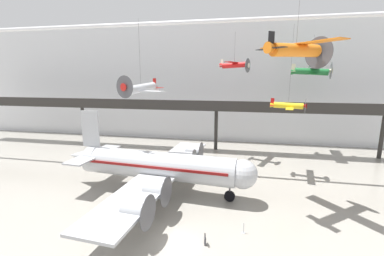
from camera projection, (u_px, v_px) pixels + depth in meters
ground_plane at (178, 242)px, 23.35m from camera, size 260.00×260.00×0.00m
hangar_back_wall at (221, 83)px, 59.19m from camera, size 140.00×3.00×26.92m
mezzanine_walkway at (216, 109)px, 50.65m from camera, size 110.00×3.20×10.28m
ceiling_truss_beam at (209, 21)px, 36.87m from camera, size 120.00×0.60×0.60m
airliner_silver_main at (156, 166)px, 32.88m from camera, size 25.95×29.62×10.36m
suspended_plane_yellow_lowwing at (288, 106)px, 37.84m from camera, size 5.22×6.33×12.48m
suspended_plane_orange_highwing at (296, 50)px, 26.67m from camera, size 8.19×8.54×6.67m
suspended_plane_green_biplane at (312, 71)px, 47.49m from camera, size 7.22×8.78×7.92m
suspended_plane_silver_racer at (141, 88)px, 34.55m from camera, size 7.96×6.81×10.04m
suspended_plane_red_highwing at (234, 65)px, 44.63m from camera, size 5.68×6.56×6.83m
stanchion_barrier at (244, 230)px, 24.64m from camera, size 0.36×0.36×1.08m
info_sign_pedestal at (205, 240)px, 22.92m from camera, size 0.27×0.76×1.24m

